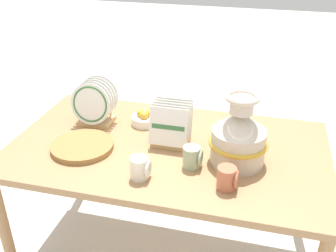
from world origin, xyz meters
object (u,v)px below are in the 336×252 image
(dish_rack_square_plates, at_px, (171,128))
(fruit_bowl, at_px, (145,119))
(wicker_charger_stack, at_px, (82,146))
(mug_terracotta_glaze, at_px, (228,178))
(dish_rack_round_plates, at_px, (94,105))
(mug_sage_glaze, at_px, (193,157))
(mug_cream_glaze, at_px, (140,168))
(ceramic_vase, at_px, (239,136))

(dish_rack_square_plates, height_order, fruit_bowl, dish_rack_square_plates)
(wicker_charger_stack, relative_size, mug_terracotta_glaze, 3.01)
(fruit_bowl, bearing_deg, dish_rack_round_plates, -167.50)
(dish_rack_square_plates, distance_m, mug_sage_glaze, 0.23)
(dish_rack_round_plates, relative_size, fruit_bowl, 1.68)
(mug_cream_glaze, height_order, mug_terracotta_glaze, same)
(mug_terracotta_glaze, bearing_deg, fruit_bowl, 137.29)
(wicker_charger_stack, relative_size, fruit_bowl, 2.08)
(mug_terracotta_glaze, bearing_deg, ceramic_vase, 84.99)
(ceramic_vase, distance_m, mug_cream_glaze, 0.46)
(ceramic_vase, distance_m, dish_rack_round_plates, 0.80)
(ceramic_vase, xyz_separation_m, wicker_charger_stack, (-0.73, -0.07, -0.12))
(wicker_charger_stack, relative_size, mug_cream_glaze, 3.01)
(wicker_charger_stack, distance_m, fruit_bowl, 0.39)
(fruit_bowl, bearing_deg, mug_sage_glaze, -45.96)
(mug_sage_glaze, distance_m, fruit_bowl, 0.47)
(dish_rack_square_plates, xyz_separation_m, mug_cream_glaze, (-0.05, -0.32, -0.04))
(dish_rack_round_plates, relative_size, mug_sage_glaze, 2.44)
(ceramic_vase, height_order, fruit_bowl, ceramic_vase)
(dish_rack_square_plates, height_order, mug_sage_glaze, dish_rack_square_plates)
(mug_terracotta_glaze, bearing_deg, wicker_charger_stack, 169.02)
(mug_cream_glaze, relative_size, mug_sage_glaze, 1.00)
(dish_rack_square_plates, bearing_deg, mug_sage_glaze, -51.17)
(mug_terracotta_glaze, bearing_deg, mug_cream_glaze, -176.95)
(mug_sage_glaze, bearing_deg, mug_terracotta_glaze, -35.28)
(fruit_bowl, bearing_deg, mug_cream_glaze, -74.72)
(mug_terracotta_glaze, bearing_deg, dish_rack_square_plates, 136.38)
(dish_rack_square_plates, relative_size, mug_cream_glaze, 2.11)
(dish_rack_square_plates, distance_m, wicker_charger_stack, 0.44)
(mug_cream_glaze, relative_size, mug_terracotta_glaze, 1.00)
(dish_rack_round_plates, distance_m, mug_cream_glaze, 0.58)
(mug_terracotta_glaze, distance_m, mug_sage_glaze, 0.21)
(ceramic_vase, relative_size, mug_sage_glaze, 3.34)
(dish_rack_square_plates, distance_m, fruit_bowl, 0.25)
(dish_rack_square_plates, bearing_deg, mug_terracotta_glaze, -43.62)
(wicker_charger_stack, distance_m, mug_cream_glaze, 0.38)
(dish_rack_round_plates, relative_size, mug_cream_glaze, 2.44)
(mug_sage_glaze, bearing_deg, dish_rack_round_plates, 154.37)
(ceramic_vase, height_order, dish_rack_square_plates, ceramic_vase)
(ceramic_vase, bearing_deg, wicker_charger_stack, -174.51)
(dish_rack_round_plates, height_order, mug_terracotta_glaze, dish_rack_round_plates)
(wicker_charger_stack, height_order, mug_terracotta_glaze, mug_terracotta_glaze)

